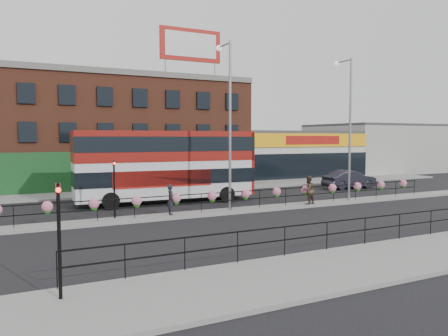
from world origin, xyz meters
name	(u,v)px	position (x,y,z in m)	size (l,w,h in m)	color
ground	(245,211)	(0.00, 0.00, 0.00)	(120.00, 120.00, 0.00)	black
south_pavement	(402,257)	(0.00, -12.00, 0.07)	(60.00, 4.00, 0.15)	gray
north_pavement	(178,189)	(0.00, 12.00, 0.07)	(60.00, 4.00, 0.15)	gray
median	(246,210)	(0.00, 0.00, 0.07)	(60.00, 1.60, 0.15)	gray
yellow_line_inner	(358,245)	(0.00, -9.70, 0.01)	(60.00, 0.10, 0.01)	gold
yellow_line_outer	(361,246)	(0.00, -9.88, 0.01)	(60.00, 0.10, 0.01)	gold
brick_building	(111,132)	(-4.00, 19.96, 5.13)	(25.00, 12.21, 10.30)	brown
supermarket	(281,154)	(16.00, 19.90, 2.65)	(15.00, 12.25, 5.30)	silver
warehouse_east	(372,148)	(30.75, 20.00, 3.15)	(14.50, 12.00, 6.30)	#A4A39F
billboard	(191,45)	(2.50, 14.99, 13.18)	(6.00, 0.29, 4.40)	#A41710
median_railing	(246,194)	(0.00, 0.00, 1.05)	(30.04, 0.56, 1.23)	black
south_railing	(327,229)	(-2.00, -10.10, 0.96)	(20.04, 0.05, 1.12)	black
double_decker_bus	(167,159)	(-3.26, 5.40, 3.08)	(12.52, 3.58, 5.02)	silver
car	(349,179)	(14.23, 6.33, 0.82)	(5.02, 1.86, 1.64)	#21212C
pedestrian_a	(171,200)	(-4.88, 0.05, 1.02)	(0.53, 0.70, 1.75)	black
pedestrian_b	(308,190)	(4.65, -0.23, 1.09)	(1.03, 0.87, 1.88)	#49372A
lamp_column_west	(228,111)	(-1.00, 0.43, 6.21)	(0.37, 1.80, 10.23)	gray
lamp_column_east	(348,117)	(8.30, 0.18, 6.03)	(0.36, 1.74, 9.93)	gray
traffic_light_south	(59,215)	(-12.00, -11.01, 2.47)	(0.15, 0.28, 3.65)	black
traffic_light_median	(114,176)	(-8.00, 0.39, 2.47)	(0.15, 0.28, 3.65)	black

